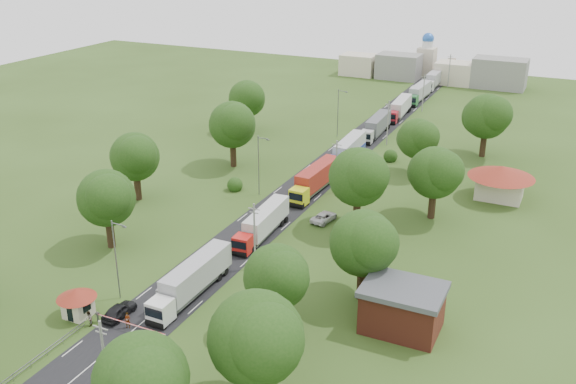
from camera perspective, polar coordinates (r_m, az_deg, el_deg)
The scene contains 47 objects.
ground at distance 90.14m, azimuth -3.93°, elevation -4.11°, with size 260.00×260.00×0.00m, color #2E4617.
road at distance 106.45m, azimuth 1.29°, elevation 0.22°, with size 8.00×200.00×0.04m, color black.
boom_barrier at distance 72.68m, azimuth -14.68°, elevation -11.10°, with size 9.22×0.35×1.18m.
guard_booth at distance 75.51m, azimuth -18.25°, elevation -9.04°, with size 4.40×4.40×3.45m.
guard_rail at distance 69.75m, azimuth -22.34°, elevation -14.67°, with size 0.10×17.00×1.70m, color slate, non-canonical shape.
info_sign at distance 116.79m, azimuth 6.66°, elevation 3.68°, with size 0.12×3.10×4.10m.
pole_0 at distance 60.64m, azimuth -15.96°, elevation -14.36°, with size 1.60×0.24×9.00m.
pole_1 at distance 80.18m, azimuth -3.00°, elevation -3.88°, with size 1.60×0.24×9.00m.
pole_2 at distance 103.68m, azimuth 4.32°, elevation 2.32°, with size 1.60×0.24×9.00m.
pole_3 at distance 128.99m, azimuth 8.87°, elevation 6.15°, with size 1.60×0.24×9.00m.
pole_4 at distance 155.22m, azimuth 11.94°, elevation 8.68°, with size 1.60×0.24×9.00m.
pole_5 at distance 181.98m, azimuth 14.14°, elevation 10.46°, with size 1.60×0.24×9.00m.
lamp_0 at distance 75.91m, azimuth -14.99°, elevation -5.54°, with size 2.03×0.22×10.00m.
lamp_1 at distance 102.46m, azimuth -2.56°, elevation 2.63°, with size 2.03×0.22×10.00m.
lamp_2 at distance 132.98m, azimuth 4.52°, elevation 7.22°, with size 2.03×0.22×10.00m.
tree_0 at distance 53.91m, azimuth -12.82°, elevation -15.84°, with size 8.80×8.80×11.07m.
tree_1 at distance 56.10m, azimuth -2.79°, elevation -12.73°, with size 9.60×9.60×12.05m.
tree_2 at distance 67.31m, azimuth -0.99°, elevation -7.48°, with size 8.00×8.00×10.10m.
tree_3 at distance 73.21m, azimuth 6.73°, elevation -4.48°, with size 8.80×8.80×11.07m.
tree_4 at distance 90.65m, azimuth 6.29°, elevation 1.38°, with size 9.60×9.60×12.05m.
tree_5 at distance 95.92m, azimuth 12.95°, elevation 1.73°, with size 8.80×8.80×11.07m.
tree_6 at distance 113.27m, azimuth 11.46°, elevation 4.70°, with size 8.00×8.00×10.10m.
tree_7 at distance 125.58m, azimuth 17.24°, elevation 6.46°, with size 9.60×9.60×12.05m.
tree_10 at distance 87.98m, azimuth -15.79°, elevation -0.47°, with size 8.80×8.80×11.07m.
tree_11 at distance 102.93m, azimuth -13.42°, elevation 3.10°, with size 8.80×8.80×11.07m.
tree_12 at distance 115.15m, azimuth -4.94°, elevation 6.01°, with size 9.60×9.60×12.05m.
tree_13 at distance 135.91m, azimuth -3.64°, elevation 8.31°, with size 8.80×8.80×11.07m.
house_brick at distance 70.54m, azimuth 10.13°, elevation -10.09°, with size 8.60×6.60×5.20m.
house_cream at distance 107.03m, azimuth 18.41°, elevation 1.25°, with size 10.08×10.08×5.80m.
distant_town at distance 187.98m, azimuth 12.98°, elevation 10.56°, with size 52.00×8.00×8.00m.
church at distance 196.31m, azimuth 12.22°, elevation 11.67°, with size 5.00×5.00×12.30m.
truck_0 at distance 76.37m, azimuth -8.52°, elevation -7.69°, with size 2.57×14.71×4.08m.
truck_1 at distance 89.69m, azimuth -2.21°, elevation -2.77°, with size 2.95×13.81×3.82m.
truck_2 at distance 104.84m, azimuth 2.45°, elevation 1.16°, with size 3.10×15.15×4.19m.
truck_3 at distance 119.18m, azimuth 5.34°, elevation 3.72°, with size 2.99×15.04×4.16m.
truck_4 at distance 135.37m, azimuth 7.88°, elevation 5.84°, with size 2.99×14.45×3.99m.
truck_5 at distance 150.32m, azimuth 9.92°, elevation 7.38°, with size 3.19×14.44×3.99m.
truck_6 at distance 165.70m, azimuth 11.58°, elevation 8.65°, with size 2.80×14.54×4.02m.
truck_7 at distance 181.98m, azimuth 12.90°, elevation 9.78°, with size 2.65×15.05×4.17m.
truck_8 at distance 198.03m, azimuth 14.04°, elevation 10.62°, with size 3.16×14.05×3.88m.
car_lane_front at distance 74.83m, azimuth -14.77°, elevation -10.16°, with size 1.85×4.60×1.57m, color black.
car_lane_mid at distance 78.43m, azimuth -10.36°, elevation -8.21°, with size 1.43×4.09×1.35m, color #94979C.
car_lane_rear at distance 83.88m, azimuth -7.35°, elevation -5.83°, with size 2.05×5.05×1.47m, color black.
car_verge_near at distance 94.79m, azimuth 3.22°, elevation -2.25°, with size 2.26×4.91×1.36m, color silver.
car_verge_far at distance 109.72m, azimuth 6.62°, elevation 1.18°, with size 1.75×4.34×1.48m, color #4D4F53.
pedestrian_near at distance 72.65m, azimuth -14.07°, elevation -11.02°, with size 0.67×0.44×1.85m, color gray.
pedestrian_booth at distance 74.10m, azimuth -17.27°, elevation -10.73°, with size 0.85×0.66×1.75m, color gray.
Camera 1 is at (40.01, -70.15, 40.05)m, focal length 40.00 mm.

